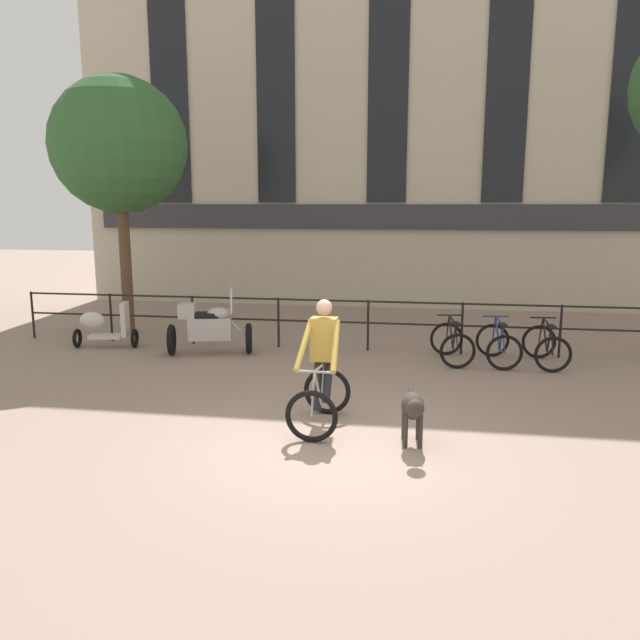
{
  "coord_description": "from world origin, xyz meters",
  "views": [
    {
      "loc": [
        1.05,
        -7.28,
        2.97
      ],
      "look_at": [
        -0.61,
        2.86,
        1.05
      ],
      "focal_mm": 35.0,
      "sensor_mm": 36.0,
      "label": 1
    }
  ],
  "objects_px": {
    "parked_bicycle_near_lamp": "(452,343)",
    "parked_scooter": "(103,326)",
    "parked_bicycle_mid_right": "(546,346)",
    "cyclist_with_bike": "(322,370)",
    "parked_motorcycle": "(209,327)",
    "parked_bicycle_mid_left": "(498,345)",
    "dog": "(413,408)"
  },
  "relations": [
    {
      "from": "parked_bicycle_near_lamp",
      "to": "parked_motorcycle",
      "type": "bearing_deg",
      "value": -6.78
    },
    {
      "from": "parked_bicycle_near_lamp",
      "to": "parked_bicycle_mid_right",
      "type": "height_order",
      "value": "same"
    },
    {
      "from": "cyclist_with_bike",
      "to": "dog",
      "type": "distance_m",
      "value": 1.4
    },
    {
      "from": "parked_bicycle_near_lamp",
      "to": "parked_scooter",
      "type": "bearing_deg",
      "value": -9.2
    },
    {
      "from": "parked_bicycle_mid_right",
      "to": "parked_scooter",
      "type": "height_order",
      "value": "parked_scooter"
    },
    {
      "from": "parked_motorcycle",
      "to": "parked_bicycle_mid_left",
      "type": "xyz_separation_m",
      "value": [
        5.61,
        0.18,
        -0.2
      ]
    },
    {
      "from": "cyclist_with_bike",
      "to": "parked_scooter",
      "type": "xyz_separation_m",
      "value": [
        -5.23,
        3.8,
        -0.3
      ]
    },
    {
      "from": "parked_bicycle_mid_left",
      "to": "cyclist_with_bike",
      "type": "bearing_deg",
      "value": 48.35
    },
    {
      "from": "cyclist_with_bike",
      "to": "parked_bicycle_mid_right",
      "type": "xyz_separation_m",
      "value": [
        3.62,
        3.78,
        -0.41
      ]
    },
    {
      "from": "parked_bicycle_near_lamp",
      "to": "parked_bicycle_mid_left",
      "type": "bearing_deg",
      "value": 171.0
    },
    {
      "from": "parked_bicycle_mid_right",
      "to": "parked_scooter",
      "type": "relative_size",
      "value": 0.86
    },
    {
      "from": "dog",
      "to": "parked_bicycle_near_lamp",
      "type": "xyz_separation_m",
      "value": [
        0.66,
        4.38,
        -0.13
      ]
    },
    {
      "from": "cyclist_with_bike",
      "to": "parked_motorcycle",
      "type": "height_order",
      "value": "cyclist_with_bike"
    },
    {
      "from": "cyclist_with_bike",
      "to": "parked_bicycle_near_lamp",
      "type": "relative_size",
      "value": 1.42
    },
    {
      "from": "dog",
      "to": "parked_motorcycle",
      "type": "xyz_separation_m",
      "value": [
        -4.09,
        4.19,
        0.07
      ]
    },
    {
      "from": "parked_motorcycle",
      "to": "parked_bicycle_mid_right",
      "type": "relative_size",
      "value": 1.53
    },
    {
      "from": "parked_bicycle_mid_right",
      "to": "parked_scooter",
      "type": "bearing_deg",
      "value": -3.49
    },
    {
      "from": "parked_bicycle_mid_right",
      "to": "cyclist_with_bike",
      "type": "bearing_deg",
      "value": 42.91
    },
    {
      "from": "parked_motorcycle",
      "to": "parked_bicycle_mid_left",
      "type": "relative_size",
      "value": 1.5
    },
    {
      "from": "cyclist_with_bike",
      "to": "dog",
      "type": "height_order",
      "value": "cyclist_with_bike"
    },
    {
      "from": "dog",
      "to": "parked_motorcycle",
      "type": "bearing_deg",
      "value": 128.51
    },
    {
      "from": "cyclist_with_bike",
      "to": "parked_bicycle_near_lamp",
      "type": "distance_m",
      "value": 4.25
    },
    {
      "from": "dog",
      "to": "parked_bicycle_mid_left",
      "type": "height_order",
      "value": "parked_bicycle_mid_left"
    },
    {
      "from": "dog",
      "to": "parked_bicycle_mid_right",
      "type": "bearing_deg",
      "value": 55.73
    },
    {
      "from": "cyclist_with_bike",
      "to": "parked_bicycle_mid_right",
      "type": "relative_size",
      "value": 1.48
    },
    {
      "from": "parked_scooter",
      "to": "parked_bicycle_near_lamp",
      "type": "bearing_deg",
      "value": -99.8
    },
    {
      "from": "parked_bicycle_near_lamp",
      "to": "parked_scooter",
      "type": "relative_size",
      "value": 0.9
    },
    {
      "from": "parked_motorcycle",
      "to": "parked_scooter",
      "type": "bearing_deg",
      "value": 70.53
    },
    {
      "from": "cyclist_with_bike",
      "to": "parked_motorcycle",
      "type": "bearing_deg",
      "value": 130.13
    },
    {
      "from": "parked_bicycle_near_lamp",
      "to": "parked_bicycle_mid_right",
      "type": "relative_size",
      "value": 1.05
    },
    {
      "from": "parked_bicycle_near_lamp",
      "to": "parked_bicycle_mid_right",
      "type": "xyz_separation_m",
      "value": [
        1.71,
        -0.0,
        -0.0
      ]
    },
    {
      "from": "parked_scooter",
      "to": "cyclist_with_bike",
      "type": "bearing_deg",
      "value": -135.6
    }
  ]
}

